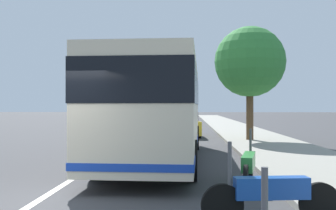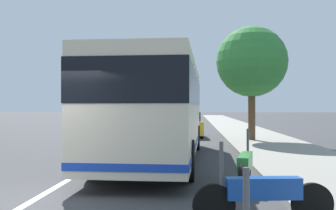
# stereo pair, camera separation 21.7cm
# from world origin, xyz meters

# --- Properties ---
(ground_plane) EXTENTS (220.00, 220.00, 0.00)m
(ground_plane) POSITION_xyz_m (0.00, 0.00, 0.00)
(ground_plane) COLOR #38383A
(sidewalk_curb) EXTENTS (110.00, 3.60, 0.14)m
(sidewalk_curb) POSITION_xyz_m (10.00, -6.50, 0.07)
(sidewalk_curb) COLOR gray
(sidewalk_curb) RESTS_ON ground
(lane_divider_line) EXTENTS (110.00, 0.16, 0.01)m
(lane_divider_line) POSITION_xyz_m (10.00, 0.00, 0.00)
(lane_divider_line) COLOR silver
(lane_divider_line) RESTS_ON ground
(coach_bus) EXTENTS (10.42, 2.89, 3.12)m
(coach_bus) POSITION_xyz_m (5.88, -1.88, 1.82)
(coach_bus) COLOR beige
(coach_bus) RESTS_ON ground
(motorcycle_mid_row) EXTENTS (0.38, 2.14, 1.27)m
(motorcycle_mid_row) POSITION_xyz_m (-0.82, -4.09, 0.47)
(motorcycle_mid_row) COLOR black
(motorcycle_mid_row) RESTS_ON ground
(motorcycle_angled) EXTENTS (2.28, 0.58, 1.26)m
(motorcycle_angled) POSITION_xyz_m (2.03, -4.21, 0.47)
(motorcycle_angled) COLOR black
(motorcycle_angled) RESTS_ON ground
(car_oncoming) EXTENTS (4.73, 2.06, 1.45)m
(car_oncoming) POSITION_xyz_m (16.34, -2.57, 0.69)
(car_oncoming) COLOR gold
(car_oncoming) RESTS_ON ground
(car_side_street) EXTENTS (4.48, 2.07, 1.51)m
(car_side_street) POSITION_xyz_m (23.50, 1.50, 0.71)
(car_side_street) COLOR silver
(car_side_street) RESTS_ON ground
(car_behind_bus) EXTENTS (4.48, 2.00, 1.51)m
(car_behind_bus) POSITION_xyz_m (44.03, 1.79, 0.70)
(car_behind_bus) COLOR gray
(car_behind_bus) RESTS_ON ground
(car_far_distant) EXTENTS (4.65, 2.06, 1.59)m
(car_far_distant) POSITION_xyz_m (49.18, -1.92, 0.75)
(car_far_distant) COLOR gray
(car_far_distant) RESTS_ON ground
(roadside_tree_mid_block) EXTENTS (3.50, 3.50, 5.77)m
(roadside_tree_mid_block) POSITION_xyz_m (12.54, -5.92, 3.99)
(roadside_tree_mid_block) COLOR brown
(roadside_tree_mid_block) RESTS_ON ground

